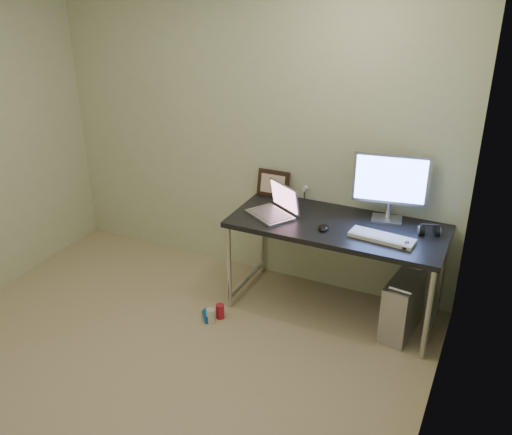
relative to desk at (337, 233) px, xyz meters
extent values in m
plane|color=tan|center=(-0.88, -1.40, -0.67)|extent=(3.50, 3.50, 0.00)
cube|color=beige|center=(-0.88, 0.35, 0.58)|extent=(3.50, 0.02, 2.50)
cube|color=beige|center=(0.87, -1.40, 0.58)|extent=(0.02, 3.50, 2.50)
cube|color=black|center=(0.00, 0.00, 0.06)|extent=(1.59, 0.69, 0.04)
cylinder|color=silver|center=(-0.75, -0.31, -0.32)|extent=(0.04, 0.04, 0.71)
cylinder|color=silver|center=(-0.75, 0.31, -0.32)|extent=(0.04, 0.04, 0.71)
cylinder|color=silver|center=(0.75, -0.31, -0.32)|extent=(0.04, 0.04, 0.71)
cylinder|color=silver|center=(0.75, 0.31, -0.32)|extent=(0.04, 0.04, 0.71)
cylinder|color=silver|center=(-0.75, 0.00, -0.59)|extent=(0.04, 0.61, 0.04)
cylinder|color=silver|center=(0.75, 0.00, -0.59)|extent=(0.04, 0.61, 0.04)
cube|color=silver|center=(0.55, -0.07, -0.45)|extent=(0.24, 0.45, 0.45)
cylinder|color=silver|center=(0.55, -0.25, -0.21)|extent=(0.16, 0.04, 0.02)
cylinder|color=silver|center=(0.55, 0.10, -0.21)|extent=(0.16, 0.04, 0.02)
cylinder|color=black|center=(0.50, 0.30, -0.27)|extent=(0.01, 0.16, 0.69)
cylinder|color=black|center=(0.59, 0.28, -0.29)|extent=(0.02, 0.11, 0.71)
cylinder|color=red|center=(-0.75, -0.48, -0.61)|extent=(0.07, 0.07, 0.12)
cylinder|color=silver|center=(-0.78, -0.56, -0.61)|extent=(0.08, 0.08, 0.12)
cylinder|color=#0A4FB5|center=(-0.82, -0.54, -0.64)|extent=(0.13, 0.13, 0.07)
cube|color=silver|center=(-0.51, -0.09, 0.09)|extent=(0.42, 0.38, 0.02)
cube|color=gray|center=(-0.51, -0.09, 0.10)|extent=(0.36, 0.33, 0.00)
cube|color=gray|center=(-0.44, 0.03, 0.21)|extent=(0.31, 0.22, 0.22)
cube|color=#835360|center=(-0.44, 0.02, 0.21)|extent=(0.28, 0.19, 0.19)
cube|color=silver|center=(0.31, 0.22, 0.09)|extent=(0.24, 0.20, 0.02)
cylinder|color=silver|center=(0.31, 0.24, 0.16)|extent=(0.04, 0.04, 0.12)
cube|color=silver|center=(0.31, 0.23, 0.41)|extent=(0.55, 0.13, 0.38)
cube|color=#5883FF|center=(0.31, 0.21, 0.41)|extent=(0.50, 0.09, 0.33)
cube|color=silver|center=(0.36, -0.11, 0.09)|extent=(0.47, 0.19, 0.03)
ellipsoid|color=black|center=(0.53, -0.15, 0.10)|extent=(0.08, 0.13, 0.04)
ellipsoid|color=black|center=(-0.07, -0.13, 0.10)|extent=(0.10, 0.13, 0.04)
cylinder|color=black|center=(0.58, 0.11, 0.10)|extent=(0.06, 0.10, 0.09)
cylinder|color=black|center=(0.69, 0.11, 0.10)|extent=(0.06, 0.10, 0.09)
cube|color=black|center=(0.64, 0.11, 0.15)|extent=(0.11, 0.05, 0.01)
cube|color=black|center=(-0.65, 0.29, 0.19)|extent=(0.27, 0.08, 0.22)
cylinder|color=silver|center=(-0.37, 0.29, 0.13)|extent=(0.01, 0.01, 0.10)
cylinder|color=silver|center=(-0.37, 0.29, 0.19)|extent=(0.05, 0.05, 0.04)
camera|label=1|loc=(1.07, -3.68, 1.89)|focal=40.00mm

